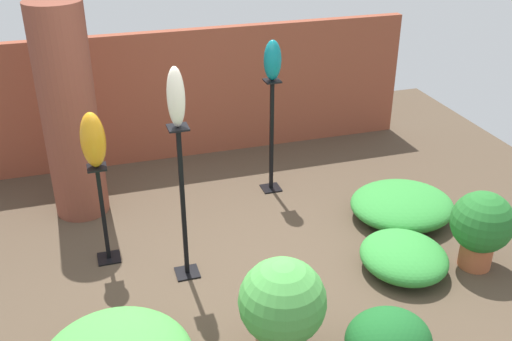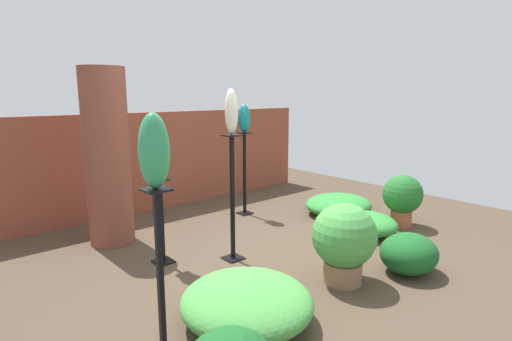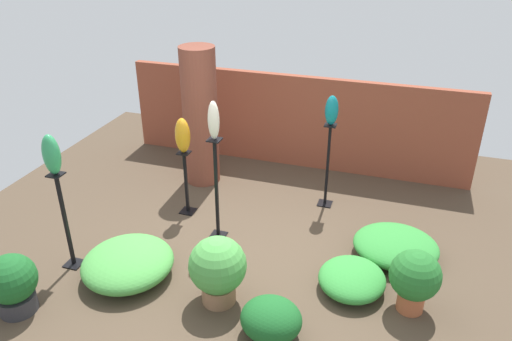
# 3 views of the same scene
# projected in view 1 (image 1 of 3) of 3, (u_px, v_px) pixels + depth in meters

# --- Properties ---
(ground_plane) EXTENTS (8.00, 8.00, 0.00)m
(ground_plane) POSITION_uv_depth(u_px,v_px,m) (243.00, 288.00, 5.00)
(ground_plane) COLOR #4C3D2D
(brick_wall_back) EXTENTS (5.60, 0.12, 1.52)m
(brick_wall_back) POSITION_uv_depth(u_px,v_px,m) (178.00, 95.00, 6.96)
(brick_wall_back) COLOR brown
(brick_wall_back) RESTS_ON ground
(brick_pillar) EXTENTS (0.52, 0.52, 2.11)m
(brick_pillar) POSITION_uv_depth(u_px,v_px,m) (69.00, 114.00, 5.67)
(brick_pillar) COLOR brown
(brick_pillar) RESTS_ON ground
(pedestal_amber) EXTENTS (0.20, 0.20, 0.93)m
(pedestal_amber) POSITION_uv_depth(u_px,v_px,m) (104.00, 219.00, 5.19)
(pedestal_amber) COLOR black
(pedestal_amber) RESTS_ON ground
(pedestal_ivory) EXTENTS (0.20, 0.20, 1.38)m
(pedestal_ivory) POSITION_uv_depth(u_px,v_px,m) (183.00, 210.00, 4.90)
(pedestal_ivory) COLOR black
(pedestal_ivory) RESTS_ON ground
(pedestal_teal) EXTENTS (0.20, 0.20, 1.24)m
(pedestal_teal) POSITION_uv_depth(u_px,v_px,m) (272.00, 141.00, 6.28)
(pedestal_teal) COLOR black
(pedestal_teal) RESTS_ON ground
(art_vase_amber) EXTENTS (0.20, 0.19, 0.48)m
(art_vase_amber) POSITION_uv_depth(u_px,v_px,m) (93.00, 140.00, 4.85)
(art_vase_amber) COLOR orange
(art_vase_amber) RESTS_ON pedestal_amber
(art_vase_ivory) EXTENTS (0.14, 0.14, 0.48)m
(art_vase_ivory) POSITION_uv_depth(u_px,v_px,m) (176.00, 97.00, 4.45)
(art_vase_ivory) COLOR beige
(art_vase_ivory) RESTS_ON pedestal_ivory
(art_vase_teal) EXTENTS (0.18, 0.16, 0.41)m
(art_vase_teal) POSITION_uv_depth(u_px,v_px,m) (273.00, 60.00, 5.88)
(art_vase_teal) COLOR #0F727A
(art_vase_teal) RESTS_ON pedestal_teal
(potted_plant_near_pillar) EXTENTS (0.53, 0.53, 0.72)m
(potted_plant_near_pillar) POSITION_uv_depth(u_px,v_px,m) (481.00, 225.00, 5.11)
(potted_plant_near_pillar) COLOR #B25B38
(potted_plant_near_pillar) RESTS_ON ground
(potted_plant_front_left) EXTENTS (0.62, 0.62, 0.79)m
(potted_plant_front_left) POSITION_uv_depth(u_px,v_px,m) (282.00, 306.00, 4.15)
(potted_plant_front_left) COLOR #936B4C
(potted_plant_front_left) RESTS_ON ground
(foliage_bed_east) EXTENTS (1.03, 0.95, 0.29)m
(foliage_bed_east) POSITION_uv_depth(u_px,v_px,m) (402.00, 205.00, 5.94)
(foliage_bed_east) COLOR #338C38
(foliage_bed_east) RESTS_ON ground
(foliage_bed_west) EXTENTS (0.75, 0.80, 0.28)m
(foliage_bed_west) POSITION_uv_depth(u_px,v_px,m) (404.00, 257.00, 5.17)
(foliage_bed_west) COLOR #338C38
(foliage_bed_west) RESTS_ON ground
(foliage_bed_rear) EXTENTS (0.62, 0.56, 0.41)m
(foliage_bed_rear) POSITION_uv_depth(u_px,v_px,m) (388.00, 341.00, 4.17)
(foliage_bed_rear) COLOR #195923
(foliage_bed_rear) RESTS_ON ground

